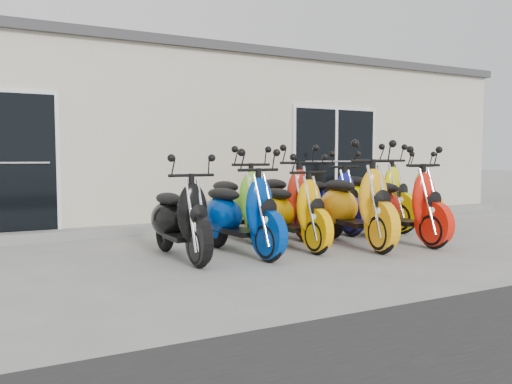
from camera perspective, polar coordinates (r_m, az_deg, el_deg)
ground at (r=7.23m, az=2.15°, el=-6.23°), size 80.00×80.00×0.00m
building at (r=11.94m, az=-10.01°, el=5.45°), size 14.00×6.00×3.20m
roof_cap at (r=12.10m, az=-10.11°, el=13.43°), size 14.20×6.20×0.16m
front_step at (r=9.02m, az=-4.06°, el=-3.72°), size 14.00×0.40×0.15m
door_left at (r=8.41m, az=-25.13°, el=3.45°), size 1.07×0.08×2.22m
door_right at (r=10.35m, az=9.01°, el=3.81°), size 2.02×0.08×2.22m
scooter_front_black at (r=6.34m, az=-8.76°, el=-1.67°), size 0.75×1.83×1.33m
scooter_front_blue at (r=6.57m, az=-1.90°, el=-1.12°), size 0.96×1.97×1.40m
scooter_front_orange_a at (r=7.08m, az=4.08°, el=-1.00°), size 0.72×1.83×1.34m
scooter_front_orange_b at (r=7.37m, az=11.19°, el=-0.13°), size 1.01×2.15×1.53m
scooter_front_red at (r=7.84m, az=16.18°, el=-0.26°), size 0.72×1.96×1.45m
scooter_back_green at (r=7.77m, az=-2.15°, el=-0.12°), size 0.80×2.00×1.45m
scooter_back_red at (r=8.14m, az=3.38°, el=0.17°), size 0.85×2.05×1.48m
scooter_back_blue at (r=8.67m, az=8.22°, el=0.07°), size 0.76×1.91×1.39m
scooter_back_yellow at (r=9.12m, az=12.97°, el=0.59°), size 1.04×2.14×1.52m
scooter_back_extra at (r=9.75m, az=16.50°, el=0.38°), size 0.76×1.91×1.39m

